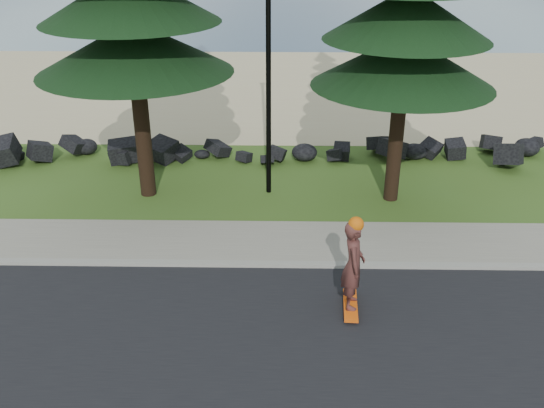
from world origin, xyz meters
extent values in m
plane|color=#3D5B1C|center=(0.00, 0.00, 0.00)|extent=(160.00, 160.00, 0.00)
cube|color=black|center=(0.00, -4.50, 0.01)|extent=(160.00, 7.00, 0.02)
cube|color=gray|center=(0.00, -0.90, 0.05)|extent=(160.00, 0.20, 0.10)
cube|color=gray|center=(0.00, 0.20, 0.04)|extent=(160.00, 2.00, 0.08)
cube|color=#C5B483|center=(0.00, 14.50, 0.01)|extent=(160.00, 15.00, 0.01)
cylinder|color=black|center=(0.00, 3.20, 4.00)|extent=(0.14, 0.14, 8.00)
cube|color=#F65A0E|center=(1.83, -2.54, 0.11)|extent=(0.36, 1.17, 0.04)
imported|color=#522A25|center=(1.83, -2.54, 1.09)|extent=(0.50, 0.73, 1.92)
sphere|color=#D75E0B|center=(1.83, -2.54, 2.01)|extent=(0.31, 0.31, 0.31)
camera|label=1|loc=(0.39, -12.90, 7.56)|focal=40.00mm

